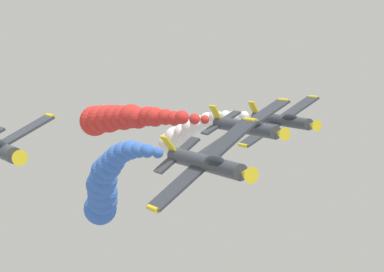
# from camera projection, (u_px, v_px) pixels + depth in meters

# --- Properties ---
(airplane_lead) EXTENTS (7.93, 10.35, 5.93)m
(airplane_lead) POSITION_uv_depth(u_px,v_px,m) (206.00, 163.00, 54.72)
(airplane_lead) COLOR #333842
(smoke_trail_lead) EXTENTS (8.62, 29.54, 12.00)m
(smoke_trail_lead) POSITION_uv_depth(u_px,v_px,m) (105.00, 187.00, 81.89)
(smoke_trail_lead) COLOR blue
(airplane_left_inner) EXTENTS (8.62, 10.35, 4.79)m
(airplane_left_inner) POSITION_uv_depth(u_px,v_px,m) (246.00, 127.00, 68.62)
(airplane_left_inner) COLOR #333842
(smoke_trail_left_inner) EXTENTS (3.62, 28.13, 4.69)m
(smoke_trail_left_inner) POSITION_uv_depth(u_px,v_px,m) (116.00, 119.00, 92.31)
(smoke_trail_left_inner) COLOR red
(airplane_left_outer) EXTENTS (8.62, 10.35, 4.78)m
(airplane_left_outer) POSITION_uv_depth(u_px,v_px,m) (282.00, 120.00, 79.57)
(airplane_left_outer) COLOR #333842
(smoke_trail_left_outer) EXTENTS (2.90, 19.25, 6.69)m
(smoke_trail_left_outer) POSITION_uv_depth(u_px,v_px,m) (185.00, 133.00, 97.66)
(smoke_trail_left_outer) COLOR white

